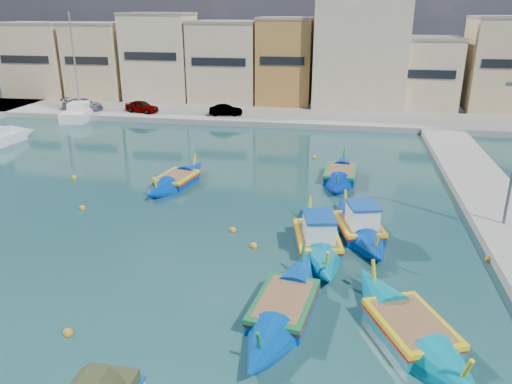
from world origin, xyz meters
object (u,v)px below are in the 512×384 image
(luzzu_blue_south, at_px, (284,308))
(yacht_north, at_px, (85,111))
(church_block, at_px, (361,35))
(luzzu_green, at_px, (177,181))
(luzzu_turquoise_cabin, at_px, (317,240))
(yacht_midnorth, at_px, (10,136))
(luzzu_cyan_mid, at_px, (340,175))
(luzzu_blue_cabin, at_px, (359,228))
(luzzu_cyan_south, at_px, (411,331))

(luzzu_blue_south, distance_m, yacht_north, 43.63)
(church_block, distance_m, luzzu_green, 33.22)
(luzzu_green, height_order, luzzu_blue_south, luzzu_blue_south)
(luzzu_turquoise_cabin, height_order, yacht_midnorth, yacht_midnorth)
(church_block, xyz_separation_m, yacht_midnorth, (-30.95, -21.11, -8.01))
(church_block, distance_m, yacht_north, 32.32)
(luzzu_turquoise_cabin, distance_m, luzzu_cyan_mid, 10.94)
(luzzu_green, distance_m, yacht_north, 27.03)
(luzzu_cyan_mid, bearing_deg, luzzu_blue_cabin, -82.71)
(church_block, bearing_deg, luzzu_blue_south, -94.08)
(church_block, bearing_deg, yacht_north, -162.70)
(luzzu_blue_south, relative_size, luzzu_cyan_south, 1.05)
(luzzu_cyan_south, relative_size, yacht_midnorth, 0.87)
(church_block, xyz_separation_m, luzzu_cyan_mid, (-1.29, -26.66, -8.14))
(luzzu_cyan_mid, height_order, luzzu_cyan_south, luzzu_cyan_south)
(yacht_north, bearing_deg, luzzu_turquoise_cabin, -45.56)
(luzzu_cyan_south, bearing_deg, yacht_north, 131.92)
(luzzu_turquoise_cabin, xyz_separation_m, luzzu_cyan_mid, (0.93, 10.90, -0.09))
(luzzu_cyan_mid, distance_m, luzzu_green, 11.40)
(church_block, bearing_deg, luzzu_cyan_south, -87.92)
(church_block, relative_size, luzzu_turquoise_cabin, 2.03)
(church_block, xyz_separation_m, luzzu_green, (-12.26, -29.78, -8.15))
(luzzu_cyan_mid, bearing_deg, luzzu_green, -164.11)
(church_block, distance_m, luzzu_blue_cabin, 36.62)
(luzzu_cyan_south, bearing_deg, yacht_midnorth, 144.39)
(luzzu_blue_cabin, bearing_deg, yacht_north, 138.44)
(luzzu_turquoise_cabin, height_order, luzzu_cyan_south, luzzu_turquoise_cabin)
(church_block, height_order, luzzu_cyan_south, church_block)
(luzzu_blue_cabin, relative_size, yacht_north, 0.71)
(luzzu_turquoise_cabin, relative_size, luzzu_cyan_mid, 1.08)
(luzzu_cyan_mid, relative_size, yacht_north, 0.73)
(luzzu_cyan_mid, bearing_deg, luzzu_cyan_south, -80.70)
(luzzu_blue_south, bearing_deg, luzzu_cyan_south, -8.09)
(luzzu_blue_cabin, xyz_separation_m, luzzu_cyan_south, (1.75, -8.71, -0.07))
(luzzu_green, distance_m, yacht_midnorth, 20.61)
(yacht_north, bearing_deg, yacht_midnorth, -95.02)
(luzzu_cyan_south, distance_m, yacht_north, 47.19)
(yacht_north, bearing_deg, luzzu_blue_cabin, -41.56)
(luzzu_cyan_south, xyz_separation_m, yacht_midnorth, (-32.57, 23.32, 0.11))
(luzzu_turquoise_cabin, bearing_deg, luzzu_cyan_south, -60.83)
(luzzu_cyan_mid, xyz_separation_m, yacht_north, (-28.62, 17.34, 0.20))
(luzzu_green, xyz_separation_m, luzzu_cyan_south, (13.87, -14.65, 0.03))
(luzzu_green, distance_m, luzzu_blue_south, 16.70)
(luzzu_cyan_mid, xyz_separation_m, yacht_midnorth, (-29.66, 5.55, 0.13))
(luzzu_green, relative_size, luzzu_cyan_south, 0.89)
(church_block, height_order, yacht_midnorth, church_block)
(luzzu_cyan_mid, relative_size, yacht_midnorth, 0.86)
(luzzu_cyan_mid, xyz_separation_m, luzzu_cyan_south, (2.91, -17.77, 0.02))
(luzzu_blue_cabin, distance_m, luzzu_cyan_south, 8.88)
(luzzu_blue_cabin, bearing_deg, yacht_midnorth, 154.63)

